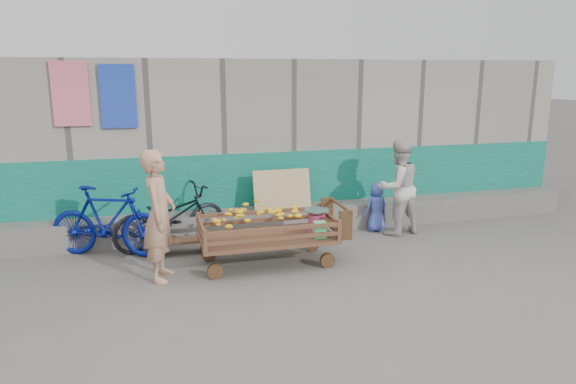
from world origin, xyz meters
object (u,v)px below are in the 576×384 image
object	(u,v)px
bicycle_blue	(108,222)
bench	(177,244)
vendor_man	(159,216)
banana_cart	(265,224)
child	(376,207)
bicycle_dark	(170,217)
woman	(398,187)

from	to	relation	value
bicycle_blue	bench	bearing A→B (deg)	-79.97
vendor_man	bicycle_blue	world-z (taller)	vendor_man
banana_cart	child	xyz separation A→B (m)	(2.28, 1.09, -0.18)
vendor_man	child	xyz separation A→B (m)	(3.76, 1.24, -0.46)
child	bicycle_dark	world-z (taller)	bicycle_dark
bench	bicycle_dark	xyz separation A→B (m)	(-0.07, 0.41, 0.32)
woman	bicycle_blue	xyz separation A→B (m)	(-4.79, 0.12, -0.29)
bench	bicycle_blue	bearing A→B (deg)	168.14
child	bicycle_blue	xyz separation A→B (m)	(-4.51, -0.11, 0.11)
banana_cart	bicycle_blue	bearing A→B (deg)	156.40
banana_cart	bicycle_dark	bearing A→B (deg)	137.73
banana_cart	bench	size ratio (longest dim) A/B	2.22
bicycle_dark	vendor_man	bearing A→B (deg)	151.90
vendor_man	child	distance (m)	3.98
bicycle_blue	bicycle_dark	bearing A→B (deg)	-56.10
woman	bicycle_dark	xyz separation A→B (m)	(-3.85, 0.32, -0.34)
bicycle_dark	bicycle_blue	xyz separation A→B (m)	(-0.94, -0.20, 0.05)
vendor_man	bicycle_dark	world-z (taller)	vendor_man
bench	bicycle_blue	xyz separation A→B (m)	(-1.01, 0.21, 0.38)
woman	bicycle_blue	bearing A→B (deg)	-12.02
bench	child	xyz separation A→B (m)	(3.50, 0.33, 0.26)
bench	child	bearing A→B (deg)	5.33
banana_cart	child	distance (m)	2.53
bench	bicycle_dark	size ratio (longest dim) A/B	0.51
child	bicycle_dark	distance (m)	3.57
bench	bicycle_dark	world-z (taller)	bicycle_dark
bicycle_blue	banana_cart	bearing A→B (deg)	-91.71
child	woman	bearing A→B (deg)	132.24
bench	bicycle_dark	bearing A→B (deg)	99.57
bench	vendor_man	bearing A→B (deg)	-105.71
banana_cart	woman	distance (m)	2.70
banana_cart	bench	distance (m)	1.51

